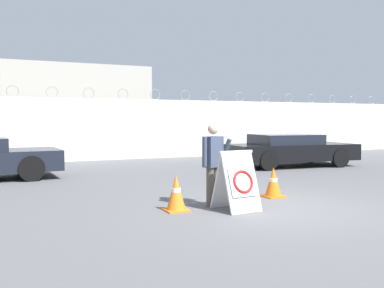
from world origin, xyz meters
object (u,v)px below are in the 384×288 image
barricade_sign (237,181)px  security_guard (213,161)px  parked_car_far_side (290,150)px  traffic_cone_near (273,182)px  traffic_cone_mid (176,193)px

barricade_sign → security_guard: size_ratio=0.69×
barricade_sign → parked_car_far_side: (5.67, 5.77, 0.05)m
parked_car_far_side → security_guard: bearing=-133.9°
security_guard → traffic_cone_near: size_ratio=2.48×
barricade_sign → traffic_cone_mid: (-1.08, 0.44, -0.23)m
parked_car_far_side → traffic_cone_near: bearing=-126.2°
traffic_cone_near → traffic_cone_mid: bearing=-170.4°
barricade_sign → parked_car_far_side: 8.09m
traffic_cone_near → traffic_cone_mid: traffic_cone_mid is taller
parked_car_far_side → traffic_cone_mid: bearing=-137.1°
security_guard → parked_car_far_side: 7.88m
barricade_sign → security_guard: security_guard is taller
barricade_sign → traffic_cone_near: (1.44, 0.87, -0.24)m
security_guard → traffic_cone_mid: 1.02m
barricade_sign → traffic_cone_mid: 1.19m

